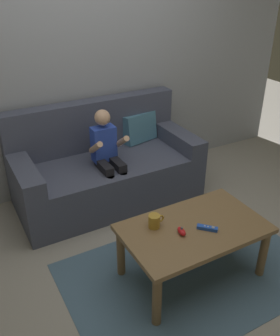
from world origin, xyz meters
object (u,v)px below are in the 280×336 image
person_seated_on_couch (108,155)px  coffee_table (194,234)px  coffee_mug (155,221)px  nunchuk_red (182,231)px  game_remote_blue_near_edge (207,228)px  couch (106,168)px

person_seated_on_couch → coffee_table: bearing=-82.3°
coffee_mug → person_seated_on_couch: bearing=84.5°
coffee_table → nunchuk_red: nunchuk_red is taller
person_seated_on_couch → coffee_mug: (-0.09, -0.96, -0.06)m
person_seated_on_couch → game_remote_blue_near_edge: (0.21, -1.16, -0.10)m
game_remote_blue_near_edge → nunchuk_red: 0.19m
person_seated_on_couch → nunchuk_red: bearing=-88.7°
couch → coffee_table: (0.10, -1.27, 0.05)m
person_seated_on_couch → game_remote_blue_near_edge: person_seated_on_couch is taller
nunchuk_red → coffee_mug: coffee_mug is taller
couch → person_seated_on_couch: person_seated_on_couch is taller
couch → coffee_mug: (-0.14, -1.14, 0.17)m
game_remote_blue_near_edge → nunchuk_red: (-0.18, 0.05, 0.01)m
coffee_mug → game_remote_blue_near_edge: bearing=-33.8°
coffee_table → coffee_mug: (-0.24, 0.13, 0.11)m
couch → game_remote_blue_near_edge: (0.15, -1.34, 0.13)m
couch → nunchuk_red: bearing=-91.1°
coffee_table → coffee_mug: 0.29m
couch → coffee_mug: 1.16m
nunchuk_red → coffee_mug: (-0.12, 0.15, 0.03)m
person_seated_on_couch → coffee_table: 1.11m
coffee_table → nunchuk_red: (-0.12, -0.02, 0.08)m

